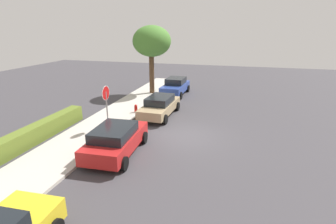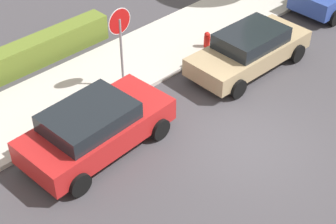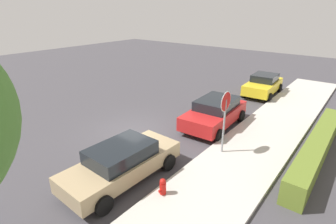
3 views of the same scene
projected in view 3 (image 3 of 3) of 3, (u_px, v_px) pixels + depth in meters
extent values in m
plane|color=#423F44|center=(135.00, 132.00, 13.30)|extent=(60.00, 60.00, 0.00)
cube|color=beige|center=(234.00, 168.00, 10.19)|extent=(32.00, 3.02, 0.14)
cylinder|color=gray|center=(224.00, 128.00, 10.80)|extent=(0.08, 0.08, 2.49)
cylinder|color=white|center=(226.00, 102.00, 10.37)|extent=(0.83, 0.02, 0.83)
cylinder|color=red|center=(226.00, 102.00, 10.37)|extent=(0.78, 0.03, 0.78)
cube|color=red|center=(214.00, 115.00, 13.70)|extent=(4.37, 2.12, 0.69)
cube|color=black|center=(217.00, 103.00, 13.66)|extent=(2.41, 1.79, 0.48)
cylinder|color=black|center=(218.00, 135.00, 12.21)|extent=(0.65, 0.25, 0.64)
cylinder|color=black|center=(184.00, 126.00, 13.23)|extent=(0.65, 0.25, 0.64)
cylinder|color=black|center=(241.00, 116.00, 14.42)|extent=(0.65, 0.25, 0.64)
cylinder|color=black|center=(210.00, 109.00, 15.44)|extent=(0.65, 0.25, 0.64)
cube|color=tan|center=(123.00, 165.00, 9.42)|extent=(4.57, 1.87, 0.60)
cube|color=black|center=(121.00, 152.00, 9.20)|extent=(2.34, 1.60, 0.50)
cylinder|color=black|center=(103.00, 205.00, 7.92)|extent=(0.65, 0.24, 0.64)
cylinder|color=black|center=(72.00, 182.00, 8.95)|extent=(0.65, 0.24, 0.64)
cylinder|color=black|center=(168.00, 162.00, 10.11)|extent=(0.65, 0.24, 0.64)
cylinder|color=black|center=(137.00, 148.00, 11.14)|extent=(0.65, 0.24, 0.64)
cube|color=yellow|center=(263.00, 86.00, 18.70)|extent=(4.07, 1.95, 0.67)
cube|color=black|center=(265.00, 78.00, 18.66)|extent=(1.93, 1.63, 0.48)
cylinder|color=black|center=(269.00, 98.00, 17.32)|extent=(0.65, 0.25, 0.64)
cylinder|color=black|center=(244.00, 93.00, 18.26)|extent=(0.65, 0.25, 0.64)
cylinder|color=black|center=(280.00, 88.00, 19.37)|extent=(0.65, 0.25, 0.64)
cylinder|color=black|center=(256.00, 84.00, 20.32)|extent=(0.65, 0.25, 0.64)
cylinder|color=red|center=(163.00, 190.00, 8.64)|extent=(0.22, 0.22, 0.55)
sphere|color=red|center=(163.00, 182.00, 8.51)|extent=(0.21, 0.21, 0.21)
cylinder|color=red|center=(160.00, 191.00, 8.51)|extent=(0.08, 0.09, 0.09)
cube|color=olive|center=(317.00, 147.00, 10.92)|extent=(7.95, 0.75, 0.93)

